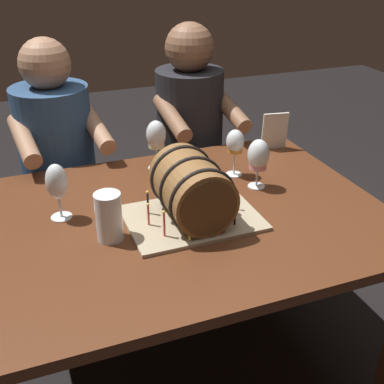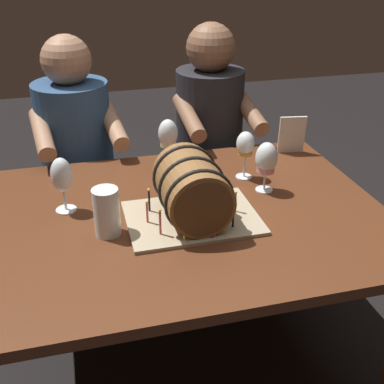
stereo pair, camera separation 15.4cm
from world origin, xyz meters
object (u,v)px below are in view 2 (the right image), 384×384
Objects in this scene: wine_glass_amber at (245,146)px; person_seated_left at (80,179)px; wine_glass_rose at (266,160)px; beer_pint at (107,214)px; person_seated_right at (209,164)px; wine_glass_empty at (62,176)px; wine_glass_white at (168,136)px; barrel_cake at (192,192)px; menu_card at (292,135)px; dining_table at (181,238)px.

wine_glass_amber is 0.15× the size of person_seated_left.
wine_glass_amber is (-0.03, 0.12, 0.01)m from wine_glass_rose.
person_seated_right is (0.55, 0.78, -0.24)m from beer_pint.
person_seated_right is at bearing 54.72° from beer_pint.
wine_glass_empty is 0.16× the size of person_seated_right.
wine_glass_amber is at bearing -32.17° from wine_glass_white.
wine_glass_amber is (0.26, -0.16, -0.00)m from wine_glass_white.
wine_glass_rose reaches higher than beer_pint.
barrel_cake is 0.69m from menu_card.
barrel_cake is 0.37m from wine_glass_amber.
beer_pint is 0.99m from person_seated_right.
barrel_cake reaches higher than wine_glass_amber.
wine_glass_amber is at bearing 35.04° from dining_table.
dining_table is 0.43m from wine_glass_white.
person_seated_left is (-0.64, 0.63, -0.30)m from wine_glass_rose.
wine_glass_empty is 1.25× the size of beer_pint.
wine_glass_rose is at bearing -44.07° from wine_glass_white.
wine_glass_amber is 1.20× the size of beer_pint.
wine_glass_white is at bearing 56.74° from beer_pint.
barrel_cake is at bearing -22.59° from wine_glass_empty.
person_seated_left is (-0.06, 0.78, -0.25)m from beer_pint.
wine_glass_amber is at bearing -40.50° from person_seated_left.
barrel_cake is at bearing -110.29° from person_seated_right.
menu_card is 0.13× the size of person_seated_right.
person_seated_left is at bearing 113.48° from barrel_cake.
menu_card is (0.56, 0.38, 0.18)m from dining_table.
barrel_cake is 2.13× the size of wine_glass_white.
beer_pint is at bearing -165.50° from dining_table.
dining_table is at bearing 118.13° from barrel_cake.
person_seated_left is (0.06, 0.60, -0.31)m from wine_glass_empty.
wine_glass_rose is 0.97× the size of wine_glass_empty.
wine_glass_white is 0.58m from person_seated_left.
person_seated_left is (-0.31, 0.72, -0.08)m from dining_table.
barrel_cake reaches higher than wine_glass_empty.
menu_card is at bearing 1.48° from wine_glass_white.
wine_glass_rose is 0.15× the size of person_seated_left.
wine_glass_white reaches higher than wine_glass_amber.
wine_glass_rose is 0.70m from person_seated_right.
person_seated_left is at bearing 135.09° from wine_glass_rose.
wine_glass_white is 0.30m from wine_glass_amber.
person_seated_left is at bearing 180.00° from person_seated_right.
person_seated_right is (0.62, -0.00, 0.01)m from person_seated_left.
barrel_cake is at bearing -136.72° from wine_glass_amber.
menu_card reaches higher than beer_pint.
dining_table is 0.42m from wine_glass_amber.
wine_glass_empty is 0.16× the size of person_seated_left.
wine_glass_rose is 0.38m from menu_card.
person_seated_right reaches higher than wine_glass_amber.
beer_pint is 0.13× the size of person_seated_right.
wine_glass_empty is at bearing -172.30° from wine_glass_amber.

